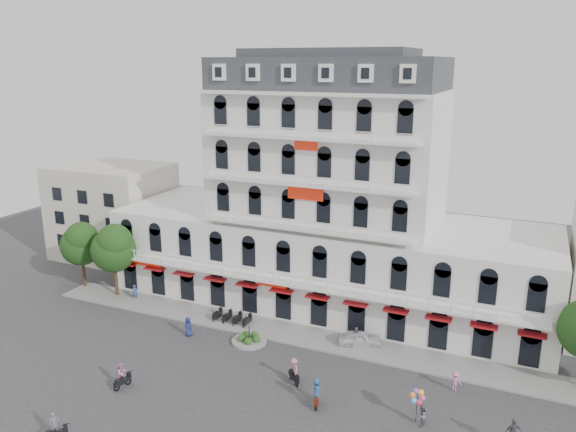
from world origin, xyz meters
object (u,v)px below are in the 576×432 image
Objects in this scene: rider_southwest at (122,375)px; rider_east at (316,392)px; rider_west at (55,428)px; balloon_vendor at (420,408)px; parked_car at (360,338)px; rider_center at (294,370)px.

rider_east reaches higher than rider_southwest.
balloon_vendor reaches higher than rider_west.
rider_southwest is 0.95× the size of rider_east.
parked_car is 8.55m from rider_center.
rider_east is 7.42m from balloon_vendor.
rider_southwest is 0.88× the size of balloon_vendor.
rider_east is (14.52, 10.81, 0.14)m from rider_west.
rider_west is at bearing -167.18° from rider_southwest.
rider_west reaches higher than parked_car.
rider_center is 0.88× the size of balloon_vendor.
rider_west is 1.02× the size of rider_center.
rider_west is 1.03× the size of rider_southwest.
rider_center is at bearing -51.77° from rider_southwest.
parked_car is at bearing 127.52° from balloon_vendor.
rider_west reaches higher than rider_center.
rider_west is 0.90× the size of balloon_vendor.
rider_east is 1.05× the size of rider_center.
rider_east reaches higher than rider_center.
rider_center is (11.96, 6.02, 0.04)m from rider_southwest.
rider_west is 6.94m from rider_southwest.
rider_center reaches higher than parked_car.
rider_east reaches higher than rider_west.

